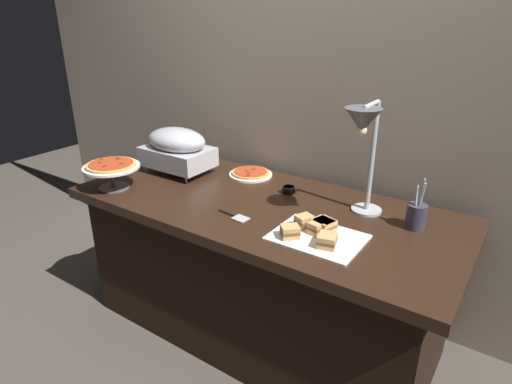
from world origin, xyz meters
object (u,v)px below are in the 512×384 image
object	(u,v)px
sauce_cup_near	(289,189)
serving_spatula	(234,216)
pizza_plate_center	(111,168)
sandwich_platter	(316,232)
utensil_holder	(416,216)
heat_lamp	(364,133)
pizza_plate_front	(251,174)
chafing_dish	(177,148)

from	to	relation	value
sauce_cup_near	serving_spatula	size ratio (longest dim) A/B	0.38
pizza_plate_center	sandwich_platter	size ratio (longest dim) A/B	0.80
pizza_plate_center	sauce_cup_near	bearing A→B (deg)	30.08
sandwich_platter	utensil_holder	world-z (taller)	utensil_holder
pizza_plate_center	sauce_cup_near	xyz separation A→B (m)	(0.79, 0.46, -0.09)
heat_lamp	utensil_holder	bearing A→B (deg)	19.75
pizza_plate_front	serving_spatula	world-z (taller)	pizza_plate_front
heat_lamp	utensil_holder	world-z (taller)	heat_lamp
sauce_cup_near	heat_lamp	bearing A→B (deg)	-15.74
pizza_plate_front	chafing_dish	bearing A→B (deg)	-154.46
pizza_plate_front	sauce_cup_near	world-z (taller)	sauce_cup_near
serving_spatula	sauce_cup_near	bearing A→B (deg)	80.03
chafing_dish	pizza_plate_center	world-z (taller)	chafing_dish
heat_lamp	sauce_cup_near	size ratio (longest dim) A/B	7.97
heat_lamp	pizza_plate_front	world-z (taller)	heat_lamp
utensil_holder	serving_spatula	size ratio (longest dim) A/B	1.33
serving_spatula	heat_lamp	bearing A→B (deg)	28.79
heat_lamp	pizza_plate_center	world-z (taller)	heat_lamp
chafing_dish	heat_lamp	world-z (taller)	heat_lamp
sandwich_platter	utensil_holder	distance (m)	0.44
heat_lamp	serving_spatula	size ratio (longest dim) A/B	3.01
sandwich_platter	serving_spatula	bearing A→B (deg)	-175.13
heat_lamp	sauce_cup_near	bearing A→B (deg)	164.26
utensil_holder	chafing_dish	bearing A→B (deg)	-177.67
chafing_dish	pizza_plate_front	size ratio (longest dim) A/B	1.59
pizza_plate_front	sandwich_platter	size ratio (longest dim) A/B	0.67
chafing_dish	sauce_cup_near	xyz separation A→B (m)	(0.69, 0.09, -0.13)
sandwich_platter	heat_lamp	bearing A→B (deg)	71.15
pizza_plate_center	sauce_cup_near	world-z (taller)	pizza_plate_center
utensil_holder	heat_lamp	bearing A→B (deg)	-160.25
sauce_cup_near	chafing_dish	bearing A→B (deg)	-172.90
chafing_dish	sandwich_platter	size ratio (longest dim) A/B	1.07
serving_spatula	pizza_plate_front	bearing A→B (deg)	116.75
chafing_dish	sauce_cup_near	distance (m)	0.70
pizza_plate_front	utensil_holder	bearing A→B (deg)	-7.71
chafing_dish	sauce_cup_near	world-z (taller)	chafing_dish
pizza_plate_front	sandwich_platter	world-z (taller)	sandwich_platter
utensil_holder	serving_spatula	distance (m)	0.79
sauce_cup_near	serving_spatula	distance (m)	0.38
serving_spatula	sandwich_platter	bearing A→B (deg)	4.87
pizza_plate_center	sandwich_platter	xyz separation A→B (m)	(1.13, 0.12, -0.09)
chafing_dish	pizza_plate_center	distance (m)	0.39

